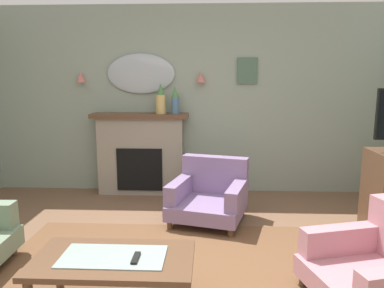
{
  "coord_description": "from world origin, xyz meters",
  "views": [
    {
      "loc": [
        0.25,
        -2.58,
        1.65
      ],
      "look_at": [
        0.05,
        1.58,
        0.91
      ],
      "focal_mm": 34.91,
      "sensor_mm": 36.0,
      "label": 1
    }
  ],
  "objects_px": {
    "wall_mirror": "(141,74)",
    "tv_remote": "(136,258)",
    "mantel_vase_centre": "(175,100)",
    "mantel_vase_left": "(161,100)",
    "coffee_table": "(114,264)",
    "wall_sconce_left": "(81,77)",
    "armchair_beside_couch": "(383,266)",
    "wall_sconce_right": "(201,77)",
    "armchair_near_fireplace": "(210,194)",
    "fireplace": "(141,154)",
    "framed_picture": "(247,71)"
  },
  "relations": [
    {
      "from": "wall_mirror",
      "to": "tv_remote",
      "type": "height_order",
      "value": "wall_mirror"
    },
    {
      "from": "mantel_vase_centre",
      "to": "tv_remote",
      "type": "xyz_separation_m",
      "value": [
        -0.01,
        -2.85,
        -0.89
      ]
    },
    {
      "from": "mantel_vase_left",
      "to": "coffee_table",
      "type": "distance_m",
      "value": 2.97
    },
    {
      "from": "mantel_vase_centre",
      "to": "wall_sconce_left",
      "type": "relative_size",
      "value": 2.73
    },
    {
      "from": "mantel_vase_centre",
      "to": "armchair_beside_couch",
      "type": "relative_size",
      "value": 0.38
    },
    {
      "from": "wall_sconce_right",
      "to": "tv_remote",
      "type": "bearing_deg",
      "value": -96.98
    },
    {
      "from": "coffee_table",
      "to": "armchair_near_fireplace",
      "type": "distance_m",
      "value": 1.97
    },
    {
      "from": "fireplace",
      "to": "framed_picture",
      "type": "xyz_separation_m",
      "value": [
        1.5,
        0.15,
        1.18
      ]
    },
    {
      "from": "mantel_vase_left",
      "to": "mantel_vase_centre",
      "type": "bearing_deg",
      "value": 0.0
    },
    {
      "from": "armchair_near_fireplace",
      "to": "tv_remote",
      "type": "bearing_deg",
      "value": -104.88
    },
    {
      "from": "mantel_vase_centre",
      "to": "framed_picture",
      "type": "distance_m",
      "value": 1.09
    },
    {
      "from": "tv_remote",
      "to": "mantel_vase_left",
      "type": "bearing_deg",
      "value": 93.75
    },
    {
      "from": "wall_mirror",
      "to": "coffee_table",
      "type": "bearing_deg",
      "value": -83.81
    },
    {
      "from": "mantel_vase_left",
      "to": "wall_mirror",
      "type": "height_order",
      "value": "wall_mirror"
    },
    {
      "from": "tv_remote",
      "to": "armchair_beside_couch",
      "type": "height_order",
      "value": "armchair_beside_couch"
    },
    {
      "from": "fireplace",
      "to": "tv_remote",
      "type": "bearing_deg",
      "value": -80.39
    },
    {
      "from": "wall_sconce_left",
      "to": "coffee_table",
      "type": "bearing_deg",
      "value": -68.17
    },
    {
      "from": "wall_sconce_left",
      "to": "framed_picture",
      "type": "distance_m",
      "value": 2.35
    },
    {
      "from": "framed_picture",
      "to": "tv_remote",
      "type": "xyz_separation_m",
      "value": [
        -1.01,
        -3.03,
        -1.3
      ]
    },
    {
      "from": "wall_sconce_left",
      "to": "wall_sconce_right",
      "type": "height_order",
      "value": "same"
    },
    {
      "from": "wall_mirror",
      "to": "armchair_beside_couch",
      "type": "height_order",
      "value": "wall_mirror"
    },
    {
      "from": "mantel_vase_left",
      "to": "framed_picture",
      "type": "xyz_separation_m",
      "value": [
        1.2,
        0.18,
        0.41
      ]
    },
    {
      "from": "wall_mirror",
      "to": "wall_sconce_right",
      "type": "distance_m",
      "value": 0.85
    },
    {
      "from": "mantel_vase_left",
      "to": "wall_sconce_left",
      "type": "bearing_deg",
      "value": 174.04
    },
    {
      "from": "mantel_vase_left",
      "to": "coffee_table",
      "type": "bearing_deg",
      "value": -89.52
    },
    {
      "from": "armchair_near_fireplace",
      "to": "mantel_vase_left",
      "type": "bearing_deg",
      "value": 125.73
    },
    {
      "from": "wall_sconce_left",
      "to": "framed_picture",
      "type": "xyz_separation_m",
      "value": [
        2.35,
        0.06,
        0.09
      ]
    },
    {
      "from": "wall_sconce_left",
      "to": "tv_remote",
      "type": "relative_size",
      "value": 0.88
    },
    {
      "from": "armchair_beside_couch",
      "to": "mantel_vase_centre",
      "type": "bearing_deg",
      "value": 123.93
    },
    {
      "from": "wall_sconce_left",
      "to": "coffee_table",
      "type": "xyz_separation_m",
      "value": [
        1.17,
        -2.93,
        -1.28
      ]
    },
    {
      "from": "wall_mirror",
      "to": "framed_picture",
      "type": "bearing_deg",
      "value": 0.38
    },
    {
      "from": "wall_sconce_left",
      "to": "wall_sconce_right",
      "type": "xyz_separation_m",
      "value": [
        1.7,
        0.0,
        0.0
      ]
    },
    {
      "from": "coffee_table",
      "to": "wall_sconce_right",
      "type": "bearing_deg",
      "value": 79.81
    },
    {
      "from": "armchair_near_fireplace",
      "to": "armchair_beside_couch",
      "type": "xyz_separation_m",
      "value": [
        1.26,
        -1.64,
        0.0
      ]
    },
    {
      "from": "wall_sconce_right",
      "to": "framed_picture",
      "type": "distance_m",
      "value": 0.66
    },
    {
      "from": "wall_sconce_left",
      "to": "framed_picture",
      "type": "height_order",
      "value": "framed_picture"
    },
    {
      "from": "fireplace",
      "to": "wall_sconce_left",
      "type": "height_order",
      "value": "wall_sconce_left"
    },
    {
      "from": "framed_picture",
      "to": "armchair_near_fireplace",
      "type": "relative_size",
      "value": 0.36
    },
    {
      "from": "mantel_vase_left",
      "to": "wall_mirror",
      "type": "distance_m",
      "value": 0.5
    },
    {
      "from": "mantel_vase_centre",
      "to": "tv_remote",
      "type": "height_order",
      "value": "mantel_vase_centre"
    },
    {
      "from": "wall_mirror",
      "to": "framed_picture",
      "type": "distance_m",
      "value": 1.5
    },
    {
      "from": "wall_mirror",
      "to": "mantel_vase_left",
      "type": "bearing_deg",
      "value": -29.54
    },
    {
      "from": "mantel_vase_centre",
      "to": "armchair_near_fireplace",
      "type": "distance_m",
      "value": 1.5
    },
    {
      "from": "coffee_table",
      "to": "armchair_near_fireplace",
      "type": "bearing_deg",
      "value": 70.24
    },
    {
      "from": "wall_sconce_left",
      "to": "armchair_beside_couch",
      "type": "relative_size",
      "value": 0.14
    },
    {
      "from": "mantel_vase_left",
      "to": "wall_sconce_right",
      "type": "distance_m",
      "value": 0.65
    },
    {
      "from": "fireplace",
      "to": "armchair_beside_couch",
      "type": "bearing_deg",
      "value": -49.43
    },
    {
      "from": "wall_mirror",
      "to": "armchair_near_fireplace",
      "type": "relative_size",
      "value": 0.96
    },
    {
      "from": "mantel_vase_left",
      "to": "fireplace",
      "type": "bearing_deg",
      "value": 174.61
    },
    {
      "from": "wall_sconce_right",
      "to": "armchair_beside_couch",
      "type": "xyz_separation_m",
      "value": [
        1.39,
        -2.71,
        -1.35
      ]
    }
  ]
}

